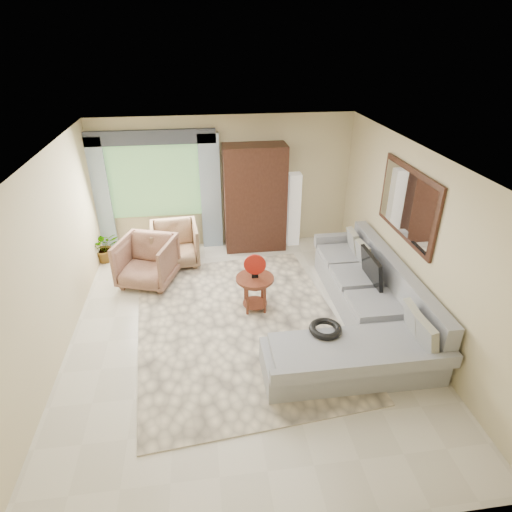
{
  "coord_description": "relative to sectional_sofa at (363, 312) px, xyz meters",
  "views": [
    {
      "loc": [
        -0.5,
        -5.11,
        3.99
      ],
      "look_at": [
        0.25,
        0.35,
        1.05
      ],
      "focal_mm": 30.0,
      "sensor_mm": 36.0,
      "label": 1
    }
  ],
  "objects": [
    {
      "name": "ground",
      "position": [
        -1.78,
        0.18,
        -0.28
      ],
      "size": [
        6.0,
        6.0,
        0.0
      ],
      "primitive_type": "plane",
      "color": "silver",
      "rests_on": "ground"
    },
    {
      "name": "area_rug",
      "position": [
        -1.82,
        0.32,
        -0.27
      ],
      "size": [
        3.37,
        4.27,
        0.02
      ],
      "primitive_type": "cube",
      "rotation": [
        0.0,
        0.0,
        0.1
      ],
      "color": "#F3E1C0",
      "rests_on": "ground"
    },
    {
      "name": "sectional_sofa",
      "position": [
        0.0,
        0.0,
        0.0
      ],
      "size": [
        2.3,
        3.46,
        0.9
      ],
      "color": "#95969D",
      "rests_on": "ground"
    },
    {
      "name": "tv_screen",
      "position": [
        0.27,
        0.5,
        0.44
      ],
      "size": [
        0.14,
        0.74,
        0.48
      ],
      "primitive_type": "cube",
      "rotation": [
        0.0,
        -0.17,
        0.0
      ],
      "color": "black",
      "rests_on": "sectional_sofa"
    },
    {
      "name": "garden_hose",
      "position": [
        -0.78,
        -0.65,
        0.26
      ],
      "size": [
        0.43,
        0.43,
        0.09
      ],
      "primitive_type": "torus",
      "color": "black",
      "rests_on": "sectional_sofa"
    },
    {
      "name": "coffee_table",
      "position": [
        -1.53,
        0.68,
        0.03
      ],
      "size": [
        0.59,
        0.59,
        0.59
      ],
      "rotation": [
        0.0,
        0.0,
        0.03
      ],
      "color": "#4C2214",
      "rests_on": "ground"
    },
    {
      "name": "red_disc",
      "position": [
        -1.53,
        0.68,
        0.54
      ],
      "size": [
        0.34,
        0.08,
        0.34
      ],
      "primitive_type": "cylinder",
      "rotation": [
        1.57,
        0.0,
        -0.16
      ],
      "color": "#A11A10",
      "rests_on": "coffee_table"
    },
    {
      "name": "armchair_left",
      "position": [
        -3.28,
        1.76,
        0.13
      ],
      "size": [
        1.14,
        1.16,
        0.83
      ],
      "primitive_type": "imported",
      "rotation": [
        0.0,
        0.0,
        -0.33
      ],
      "color": "#976952",
      "rests_on": "ground"
    },
    {
      "name": "armchair_right",
      "position": [
        -2.82,
        2.4,
        0.12
      ],
      "size": [
        0.92,
        0.94,
        0.8
      ],
      "primitive_type": "imported",
      "rotation": [
        0.0,
        0.0,
        0.08
      ],
      "color": "#956B51",
      "rests_on": "ground"
    },
    {
      "name": "potted_plant",
      "position": [
        -4.17,
        2.69,
        0.02
      ],
      "size": [
        0.66,
        0.62,
        0.6
      ],
      "primitive_type": "imported",
      "rotation": [
        0.0,
        0.0,
        0.34
      ],
      "color": "#999999",
      "rests_on": "ground"
    },
    {
      "name": "armoire",
      "position": [
        -1.23,
        2.9,
        0.77
      ],
      "size": [
        1.2,
        0.55,
        2.1
      ],
      "primitive_type": "cube",
      "color": "black",
      "rests_on": "ground"
    },
    {
      "name": "floor_lamp",
      "position": [
        -0.43,
        2.96,
        0.47
      ],
      "size": [
        0.24,
        0.24,
        1.5
      ],
      "primitive_type": "cube",
      "color": "silver",
      "rests_on": "ground"
    },
    {
      "name": "window",
      "position": [
        -3.13,
        3.15,
        1.12
      ],
      "size": [
        1.8,
        0.04,
        1.4
      ],
      "primitive_type": "cube",
      "color": "#669E59",
      "rests_on": "wall_back"
    },
    {
      "name": "curtain_left",
      "position": [
        -4.18,
        3.06,
        0.87
      ],
      "size": [
        0.4,
        0.08,
        2.3
      ],
      "primitive_type": "cube",
      "color": "#9EB7CC",
      "rests_on": "ground"
    },
    {
      "name": "curtain_right",
      "position": [
        -2.08,
        3.06,
        0.87
      ],
      "size": [
        0.4,
        0.08,
        2.3
      ],
      "primitive_type": "cube",
      "color": "#9EB7CC",
      "rests_on": "ground"
    },
    {
      "name": "valance",
      "position": [
        -3.13,
        3.08,
        1.97
      ],
      "size": [
        2.4,
        0.12,
        0.26
      ],
      "primitive_type": "cube",
      "color": "#1E232D",
      "rests_on": "wall_back"
    },
    {
      "name": "wall_mirror",
      "position": [
        0.68,
        0.53,
        1.47
      ],
      "size": [
        0.05,
        1.7,
        1.05
      ],
      "color": "black",
      "rests_on": "wall_right"
    }
  ]
}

